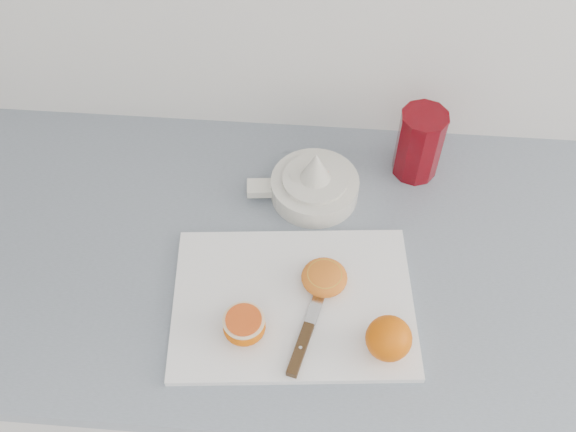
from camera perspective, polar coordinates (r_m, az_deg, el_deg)
The scene contains 8 objects.
counter at distance 1.49m, azimuth 6.67°, elevation -13.13°, with size 2.62×0.64×0.89m.
cutting_board at distance 1.03m, azimuth 0.46°, elevation -7.65°, with size 0.38×0.27×0.01m, color white.
whole_orange at distance 0.97m, azimuth 8.94°, elevation -10.70°, with size 0.07×0.07×0.07m.
half_orange at distance 0.98m, azimuth -3.91°, elevation -9.70°, with size 0.07×0.07×0.04m.
squeezed_shell at distance 1.03m, azimuth 3.25°, elevation -5.46°, with size 0.07×0.07×0.03m.
paring_knife at distance 0.99m, azimuth 1.43°, elevation -10.88°, with size 0.07×0.20×0.01m.
citrus_juicer at distance 1.15m, azimuth 2.30°, elevation 2.85°, with size 0.20×0.16×0.11m.
red_tumbler at distance 1.18m, azimuth 11.55°, elevation 6.13°, with size 0.08×0.08×0.14m.
Camera 1 is at (-0.23, 1.08, 1.79)m, focal length 40.00 mm.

